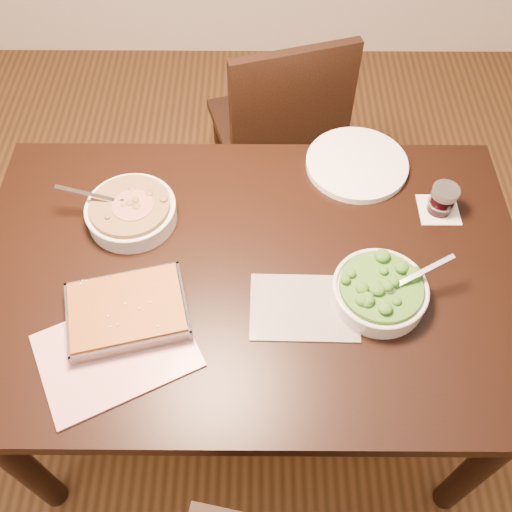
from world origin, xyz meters
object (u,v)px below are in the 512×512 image
stew_bowl (131,211)px  chair_far (280,128)px  baking_dish (128,312)px  wine_tumbler (443,199)px  broccoli_bowl (380,291)px  dinner_plate (357,164)px  table (250,289)px

stew_bowl → chair_far: size_ratio=0.29×
baking_dish → wine_tumbler: 0.86m
stew_bowl → baking_dish: bearing=-84.2°
broccoli_bowl → dinner_plate: size_ratio=0.86×
baking_dish → wine_tumbler: wine_tumbler is taller
stew_bowl → wine_tumbler: stew_bowl is taller
dinner_plate → chair_far: (-0.20, 0.44, -0.25)m
table → stew_bowl: 0.37m
stew_bowl → wine_tumbler: bearing=2.5°
wine_tumbler → dinner_plate: (-0.21, 0.16, -0.04)m
broccoli_bowl → baking_dish: broccoli_bowl is taller
chair_far → dinner_plate: bearing=98.2°
table → baking_dish: bearing=-154.0°
wine_tumbler → chair_far: size_ratio=0.09×
table → dinner_plate: size_ratio=4.81×
broccoli_bowl → chair_far: chair_far is taller
baking_dish → broccoli_bowl: bearing=-8.5°
dinner_plate → baking_dish: bearing=-139.6°
broccoli_bowl → chair_far: bearing=103.5°
table → baking_dish: (-0.28, -0.14, 0.12)m
wine_tumbler → dinner_plate: wine_tumbler is taller
dinner_plate → wine_tumbler: bearing=-38.3°
dinner_plate → table: bearing=-130.1°
table → broccoli_bowl: broccoli_bowl is taller
chair_far → table: bearing=66.1°
dinner_plate → chair_far: 0.54m
table → chair_far: bearing=82.7°
table → stew_bowl: bearing=152.8°
wine_tumbler → chair_far: 0.78m
table → broccoli_bowl: 0.35m
stew_bowl → dinner_plate: bearing=17.9°
broccoli_bowl → chair_far: size_ratio=0.28×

